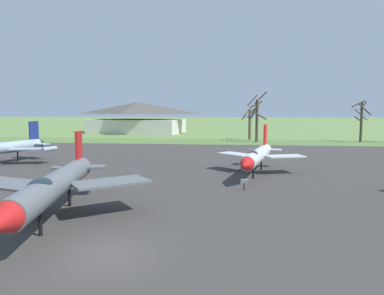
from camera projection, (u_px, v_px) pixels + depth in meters
name	position (u px, v px, depth m)	size (l,w,h in m)	color
ground_plane	(107.00, 256.00, 15.11)	(600.00, 600.00, 0.00)	#607F42
asphalt_apron	(176.00, 176.00, 33.29)	(80.51, 61.38, 0.05)	#383533
grass_verge_strip	(206.00, 142.00, 69.53)	(140.51, 12.00, 0.06)	#527137
jet_fighter_front_right	(54.00, 185.00, 19.57)	(10.58, 14.67, 4.70)	#565B60
jet_fighter_rear_left	(257.00, 155.00, 33.90)	(8.69, 13.00, 4.64)	silver
info_placard_rear_left	(244.00, 184.00, 27.22)	(0.60, 0.34, 0.94)	black
bare_tree_far_left	(250.00, 122.00, 74.20)	(3.82, 2.30, 7.42)	brown
bare_tree_left_of_center	(257.00, 117.00, 68.39)	(3.83, 3.80, 9.72)	#42382D
bare_tree_center	(361.00, 119.00, 67.90)	(3.00, 3.32, 8.14)	#42382D
visitor_building	(137.00, 117.00, 96.24)	(26.33, 17.34, 8.28)	beige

